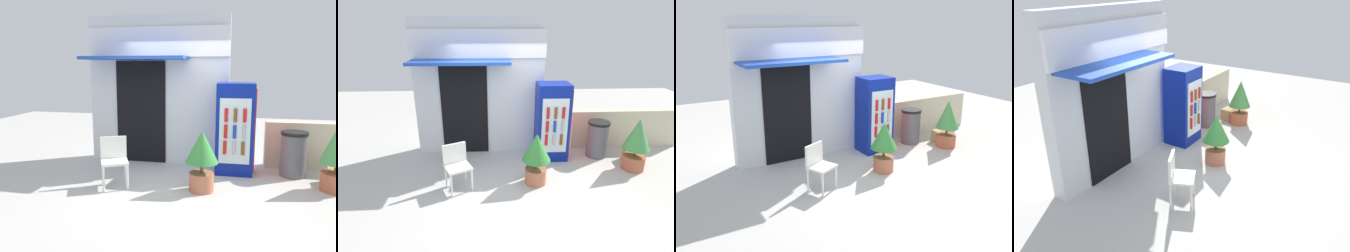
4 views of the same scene
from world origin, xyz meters
The scene contains 9 objects.
ground centered at (0.00, 0.00, 0.00)m, with size 16.00×16.00×0.00m, color beige.
storefront_building centered at (-0.67, 1.48, 1.57)m, with size 2.89×1.09×3.02m.
drink_cooler centered at (0.94, 0.98, 0.85)m, with size 0.71×0.63×1.71m.
plastic_chair centered at (-1.04, -0.16, 0.50)m, with size 0.56×0.54×0.84m.
potted_plant_near_shop centered at (0.43, -0.10, 0.59)m, with size 0.53×0.53×1.00m.
potted_plant_curbside centered at (2.56, 0.33, 0.63)m, with size 0.53×0.53×1.11m.
trash_bin centered at (2.01, 0.98, 0.42)m, with size 0.48×0.48×0.84m.
stone_boundary_wall centered at (2.88, 1.53, 0.46)m, with size 2.68×0.24×0.93m, color beige.
cardboard_box centered at (2.69, 0.69, 0.14)m, with size 0.33×0.27×0.28m, color tan.
Camera 4 is at (-5.02, -2.77, 3.41)m, focal length 36.53 mm.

